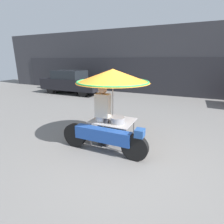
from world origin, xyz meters
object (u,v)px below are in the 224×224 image
at_px(potted_plant, 45,82).
at_px(vendor_motorcycle_cart, 112,88).
at_px(vendor_person, 103,113).
at_px(parked_car, 72,82).

bearing_deg(potted_plant, vendor_motorcycle_cart, -36.85).
bearing_deg(vendor_motorcycle_cart, vendor_person, -133.89).
bearing_deg(vendor_person, parked_car, 132.48).
relative_size(vendor_motorcycle_cart, potted_plant, 2.82).
xyz_separation_m(vendor_person, parked_car, (-5.49, 5.99, -0.14)).
xyz_separation_m(parked_car, potted_plant, (-3.53, 1.07, -0.33)).
relative_size(vendor_motorcycle_cart, parked_car, 0.55).
bearing_deg(parked_car, vendor_motorcycle_cart, -45.78).
height_order(vendor_motorcycle_cart, vendor_person, vendor_motorcycle_cart).
height_order(parked_car, potted_plant, parked_car).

